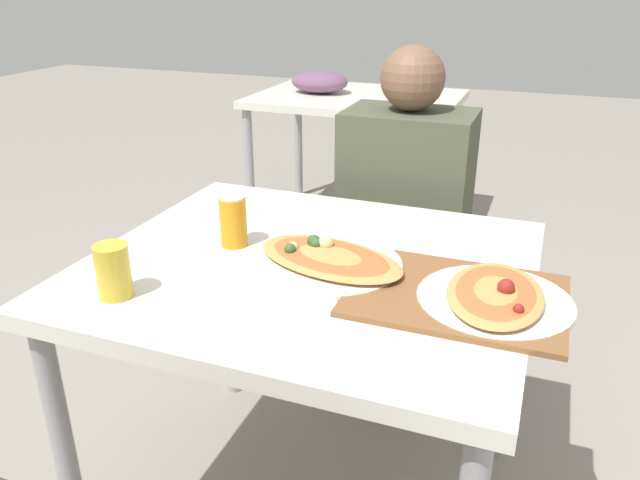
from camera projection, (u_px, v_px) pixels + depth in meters
name	position (u px, v px, depth m)	size (l,w,h in m)	color
dining_table	(310.00, 292.00, 1.49)	(1.01, 0.89, 0.75)	silver
chair_far_seated	(410.00, 243.00, 2.20)	(0.40, 0.40, 0.89)	#3F2D1E
person_seated	(405.00, 200.00, 2.03)	(0.40, 0.29, 1.18)	#2D2D38
pizza_main	(329.00, 260.00, 1.42)	(0.40, 0.33, 0.06)	white
soda_can	(233.00, 221.00, 1.52)	(0.07, 0.07, 0.12)	orange
drink_glass	(113.00, 271.00, 1.28)	(0.07, 0.07, 0.12)	gold
serving_tray	(457.00, 295.00, 1.29)	(0.44, 0.33, 0.01)	brown
pizza_second	(495.00, 297.00, 1.26)	(0.31, 0.31, 0.06)	white
background_table	(350.00, 105.00, 3.44)	(1.10, 0.80, 0.87)	silver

